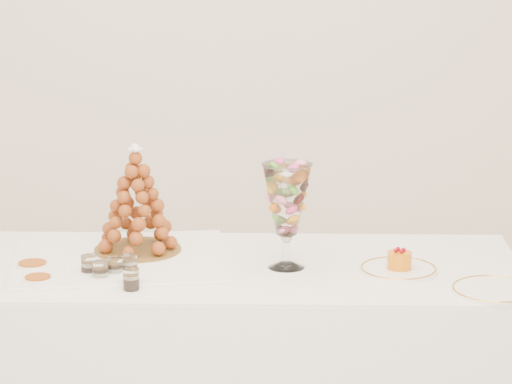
{
  "coord_description": "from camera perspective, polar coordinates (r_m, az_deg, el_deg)",
  "views": [
    {
      "loc": [
        0.09,
        -3.16,
        1.81
      ],
      "look_at": [
        0.1,
        0.22,
        0.95
      ],
      "focal_mm": 85.0,
      "sensor_mm": 36.0,
      "label": 1
    }
  ],
  "objects": [
    {
      "name": "ramekin_front",
      "position": [
        3.59,
        -10.22,
        -4.18
      ],
      "size": [
        0.08,
        0.08,
        0.03
      ],
      "primitive_type": "cylinder",
      "color": "white",
      "rests_on": "buffet_table"
    },
    {
      "name": "spare_plate",
      "position": [
        3.55,
        11.16,
        -4.57
      ],
      "size": [
        0.25,
        0.25,
        0.01
      ],
      "primitive_type": "cylinder",
      "color": "white",
      "rests_on": "buffet_table"
    },
    {
      "name": "macaron_vase",
      "position": [
        3.65,
        1.46,
        -0.41
      ],
      "size": [
        0.15,
        0.15,
        0.32
      ],
      "color": "white",
      "rests_on": "buffet_table"
    },
    {
      "name": "cake_plate",
      "position": [
        3.69,
        6.72,
        -3.65
      ],
      "size": [
        0.24,
        0.24,
        0.01
      ],
      "primitive_type": "cylinder",
      "color": "white",
      "rests_on": "buffet_table"
    },
    {
      "name": "verrine_a",
      "position": [
        3.63,
        -7.83,
        -3.51
      ],
      "size": [
        0.06,
        0.06,
        0.07
      ],
      "primitive_type": "cylinder",
      "rotation": [
        0.0,
        0.0,
        -0.21
      ],
      "color": "white",
      "rests_on": "buffet_table"
    },
    {
      "name": "verrine_b",
      "position": [
        3.61,
        -6.66,
        -3.59
      ],
      "size": [
        0.06,
        0.06,
        0.06
      ],
      "primitive_type": "cylinder",
      "rotation": [
        0.0,
        0.0,
        -0.33
      ],
      "color": "white",
      "rests_on": "buffet_table"
    },
    {
      "name": "lace_tray",
      "position": [
        3.78,
        -6.38,
        -3.12
      ],
      "size": [
        0.7,
        0.56,
        0.02
      ],
      "primitive_type": "cube",
      "rotation": [
        0.0,
        0.0,
        0.11
      ],
      "color": "white",
      "rests_on": "buffet_table"
    },
    {
      "name": "verrine_e",
      "position": [
        3.51,
        -5.9,
        -4.11
      ],
      "size": [
        0.06,
        0.06,
        0.06
      ],
      "primitive_type": "cylinder",
      "rotation": [
        0.0,
        0.0,
        -0.35
      ],
      "color": "white",
      "rests_on": "buffet_table"
    },
    {
      "name": "croquembouche",
      "position": [
        3.77,
        -5.65,
        -0.34
      ],
      "size": [
        0.27,
        0.27,
        0.34
      ],
      "rotation": [
        0.0,
        0.0,
        0.21
      ],
      "color": "brown",
      "rests_on": "lace_tray"
    },
    {
      "name": "verrine_c",
      "position": [
        3.64,
        -5.98,
        -3.43
      ],
      "size": [
        0.06,
        0.06,
        0.06
      ],
      "primitive_type": "cylinder",
      "rotation": [
        0.0,
        0.0,
        0.34
      ],
      "color": "white",
      "rests_on": "buffet_table"
    },
    {
      "name": "verrine_d",
      "position": [
        3.58,
        -7.34,
        -3.78
      ],
      "size": [
        0.06,
        0.06,
        0.07
      ],
      "primitive_type": "cylinder",
      "rotation": [
        0.0,
        0.0,
        0.32
      ],
      "color": "white",
      "rests_on": "buffet_table"
    },
    {
      "name": "ramekin_back",
      "position": [
        3.71,
        -10.47,
        -3.54
      ],
      "size": [
        0.1,
        0.1,
        0.03
      ],
      "primitive_type": "cylinder",
      "color": "white",
      "rests_on": "buffet_table"
    },
    {
      "name": "buffet_table",
      "position": [
        3.84,
        -1.14,
        -8.29
      ],
      "size": [
        1.8,
        0.76,
        0.68
      ],
      "rotation": [
        0.0,
        0.0,
        -0.03
      ],
      "color": "white",
      "rests_on": "ground"
    },
    {
      "name": "mousse_cake",
      "position": [
        3.67,
        6.76,
        -3.19
      ],
      "size": [
        0.07,
        0.07,
        0.06
      ],
      "color": "orange",
      "rests_on": "cake_plate"
    }
  ]
}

